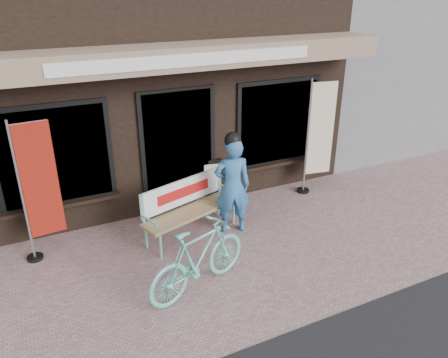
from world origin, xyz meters
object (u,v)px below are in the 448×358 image
nobori_red (38,189)px  nobori_cream (318,135)px  bench (188,203)px  person (232,184)px  bicycle (199,258)px  menu_stand (211,181)px

nobori_red → nobori_cream: size_ratio=0.97×
bench → person: 0.78m
bench → bicycle: bearing=-123.5°
menu_stand → person: bearing=-83.3°
bicycle → menu_stand: bicycle is taller
person → nobori_cream: 2.26m
menu_stand → nobori_red: bearing=-156.8°
nobori_red → nobori_cream: nobori_cream is taller
bench → bicycle: (-0.40, -1.41, -0.05)m
person → menu_stand: 1.17m
bench → person: size_ratio=1.02×
bicycle → nobori_cream: (3.22, 1.83, 0.66)m
person → bicycle: (-1.08, -1.17, -0.35)m
person → menu_stand: (0.11, 1.09, -0.41)m
bench → menu_stand: (0.79, 0.86, -0.11)m
bench → menu_stand: bearing=29.9°
bicycle → nobori_cream: 3.76m
person → nobori_red: 2.87m
bicycle → menu_stand: size_ratio=1.92×
bicycle → nobori_red: (-1.72, 1.72, 0.62)m
bicycle → menu_stand: bearing=-46.8°
nobori_cream → bicycle: bearing=-141.2°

